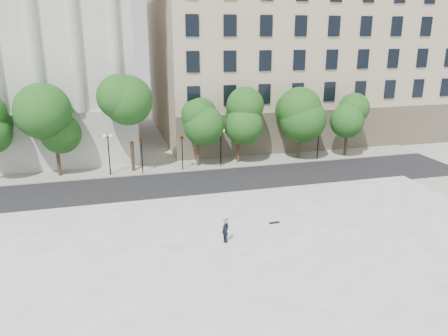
% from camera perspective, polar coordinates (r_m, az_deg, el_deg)
% --- Properties ---
extents(ground, '(160.00, 160.00, 0.00)m').
position_cam_1_polar(ground, '(24.61, -0.97, -16.18)').
color(ground, '#B0ADA6').
rests_on(ground, ground).
extents(plaza, '(44.00, 22.00, 0.45)m').
position_cam_1_polar(plaza, '(26.99, -2.56, -12.38)').
color(plaza, white).
rests_on(plaza, ground).
extents(street, '(60.00, 8.00, 0.02)m').
position_cam_1_polar(street, '(40.59, -7.16, -2.42)').
color(street, black).
rests_on(street, ground).
extents(far_sidewalk, '(60.00, 4.00, 0.12)m').
position_cam_1_polar(far_sidewalk, '(46.24, -8.21, 0.06)').
color(far_sidewalk, '#A19E94').
rests_on(far_sidewalk, ground).
extents(building_east, '(36.00, 26.15, 23.00)m').
position_cam_1_polar(building_east, '(63.97, 8.24, 14.87)').
color(building_east, '#BBA98F').
rests_on(building_east, ground).
extents(traffic_light_west, '(0.39, 1.63, 4.15)m').
position_cam_1_polar(traffic_light_west, '(43.49, -10.79, 3.74)').
color(traffic_light_west, black).
rests_on(traffic_light_west, ground).
extents(traffic_light_east, '(0.50, 1.86, 4.24)m').
position_cam_1_polar(traffic_light_east, '(43.93, -5.53, 4.22)').
color(traffic_light_east, black).
rests_on(traffic_light_east, ground).
extents(person_lying, '(1.50, 1.62, 0.44)m').
position_cam_1_polar(person_lying, '(28.86, 0.18, -9.28)').
color(person_lying, black).
rests_on(person_lying, plaza).
extents(skateboard, '(0.79, 0.25, 0.08)m').
position_cam_1_polar(skateboard, '(31.86, 6.59, -7.11)').
color(skateboard, black).
rests_on(skateboard, plaza).
extents(street_trees, '(40.79, 4.70, 8.07)m').
position_cam_1_polar(street_trees, '(45.06, -4.88, 6.64)').
color(street_trees, '#382619').
rests_on(street_trees, ground).
extents(lamp_posts, '(36.52, 0.28, 4.22)m').
position_cam_1_polar(lamp_posts, '(44.15, -8.25, 2.97)').
color(lamp_posts, black).
rests_on(lamp_posts, ground).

